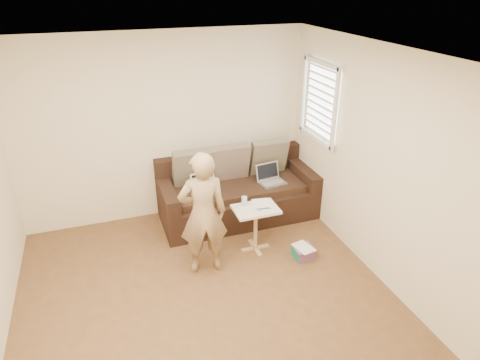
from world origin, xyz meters
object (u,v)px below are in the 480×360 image
(person, at_px, (203,214))
(drinking_glass, at_px, (244,201))
(side_table, at_px, (255,229))
(laptop_white, at_px, (206,193))
(striped_box, at_px, (303,252))
(sofa, at_px, (238,190))
(laptop_silver, at_px, (272,183))

(person, relative_size, drinking_glass, 12.70)
(person, xyz_separation_m, side_table, (0.71, 0.18, -0.46))
(laptop_white, height_order, striped_box, laptop_white)
(sofa, relative_size, laptop_white, 6.40)
(laptop_silver, relative_size, striped_box, 1.49)
(laptop_white, distance_m, drinking_glass, 0.74)
(drinking_glass, bearing_deg, striped_box, -38.49)
(side_table, height_order, striped_box, side_table)
(laptop_silver, height_order, side_table, laptop_silver)
(side_table, xyz_separation_m, striped_box, (0.50, -0.38, -0.23))
(sofa, relative_size, person, 1.44)
(striped_box, bearing_deg, person, 170.66)
(laptop_white, xyz_separation_m, striped_box, (0.93, -1.14, -0.44))
(drinking_glass, distance_m, striped_box, 0.98)
(sofa, height_order, laptop_white, sofa)
(person, bearing_deg, sofa, -120.50)
(laptop_white, relative_size, striped_box, 1.39)
(sofa, xyz_separation_m, drinking_glass, (-0.17, -0.74, 0.24))
(laptop_silver, relative_size, side_table, 0.61)
(side_table, bearing_deg, person, -166.11)
(sofa, distance_m, laptop_white, 0.51)
(drinking_glass, bearing_deg, laptop_silver, 43.12)
(laptop_silver, distance_m, person, 1.56)
(laptop_silver, bearing_deg, person, -152.26)
(laptop_white, distance_m, person, 1.01)
(sofa, bearing_deg, drinking_glass, -103.03)
(sofa, height_order, drinking_glass, sofa)
(side_table, distance_m, striped_box, 0.67)
(side_table, bearing_deg, laptop_silver, 53.27)
(laptop_silver, bearing_deg, drinking_glass, -144.73)
(side_table, bearing_deg, drinking_glass, 135.29)
(laptop_silver, height_order, laptop_white, laptop_white)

